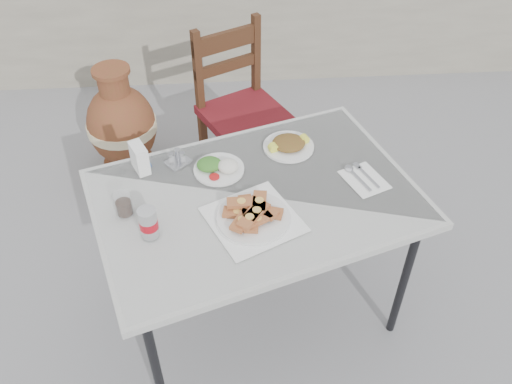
{
  "coord_description": "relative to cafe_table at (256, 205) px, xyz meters",
  "views": [
    {
      "loc": [
        0.05,
        -1.58,
        2.38
      ],
      "look_at": [
        0.17,
        0.15,
        0.79
      ],
      "focal_mm": 38.0,
      "sensor_mm": 36.0,
      "label": 1
    }
  ],
  "objects": [
    {
      "name": "salad_rice_plate",
      "position": [
        -0.16,
        0.17,
        0.08
      ],
      "size": [
        0.23,
        0.23,
        0.06
      ],
      "color": "silver",
      "rests_on": "cafe_table"
    },
    {
      "name": "ground",
      "position": [
        -0.17,
        -0.1,
        -0.76
      ],
      "size": [
        80.0,
        80.0,
        0.0
      ],
      "primitive_type": "plane",
      "color": "slate",
      "rests_on": "ground"
    },
    {
      "name": "condiment_caddy",
      "position": [
        -0.34,
        0.24,
        0.08
      ],
      "size": [
        0.13,
        0.13,
        0.07
      ],
      "rotation": [
        0.0,
        0.0,
        0.7
      ],
      "color": "#B0B1B7",
      "rests_on": "cafe_table"
    },
    {
      "name": "cola_glass",
      "position": [
        -0.54,
        -0.07,
        0.1
      ],
      "size": [
        0.07,
        0.07,
        0.1
      ],
      "color": "white",
      "rests_on": "cafe_table"
    },
    {
      "name": "salad_chopped_plate",
      "position": [
        0.17,
        0.31,
        0.08
      ],
      "size": [
        0.24,
        0.24,
        0.05
      ],
      "color": "silver",
      "rests_on": "cafe_table"
    },
    {
      "name": "terracotta_urn",
      "position": [
        -0.77,
        1.2,
        -0.4
      ],
      "size": [
        0.44,
        0.44,
        0.77
      ],
      "color": "brown",
      "rests_on": "ground"
    },
    {
      "name": "soda_can",
      "position": [
        -0.43,
        -0.2,
        0.12
      ],
      "size": [
        0.07,
        0.07,
        0.13
      ],
      "color": "#BCBCC0",
      "rests_on": "cafe_table"
    },
    {
      "name": "cafe_table",
      "position": [
        0.0,
        0.0,
        0.0
      ],
      "size": [
        1.56,
        1.29,
        0.82
      ],
      "rotation": [
        0.0,
        0.0,
        0.32
      ],
      "color": "black",
      "rests_on": "ground"
    },
    {
      "name": "napkin_holder",
      "position": [
        -0.5,
        0.2,
        0.12
      ],
      "size": [
        0.1,
        0.12,
        0.13
      ],
      "rotation": [
        0.0,
        0.0,
        0.44
      ],
      "color": "white",
      "rests_on": "cafe_table"
    },
    {
      "name": "back_wall",
      "position": [
        -0.17,
        2.4,
        -0.16
      ],
      "size": [
        6.0,
        0.25,
        1.2
      ],
      "primitive_type": "cube",
      "color": "#9C9682",
      "rests_on": "ground"
    },
    {
      "name": "chair",
      "position": [
        -0.01,
        1.06,
        -0.23
      ],
      "size": [
        0.62,
        0.62,
        1.03
      ],
      "rotation": [
        0.0,
        0.0,
        0.47
      ],
      "color": "#33190D",
      "rests_on": "ground"
    },
    {
      "name": "cutlery_napkin",
      "position": [
        0.47,
        0.07,
        0.06
      ],
      "size": [
        0.22,
        0.24,
        0.01
      ],
      "rotation": [
        0.0,
        0.0,
        0.4
      ],
      "color": "white",
      "rests_on": "cafe_table"
    },
    {
      "name": "pide_plate",
      "position": [
        -0.02,
        -0.15,
        0.09
      ],
      "size": [
        0.45,
        0.45,
        0.07
      ],
      "rotation": [
        0.0,
        0.0,
        0.45
      ],
      "color": "white",
      "rests_on": "cafe_table"
    }
  ]
}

